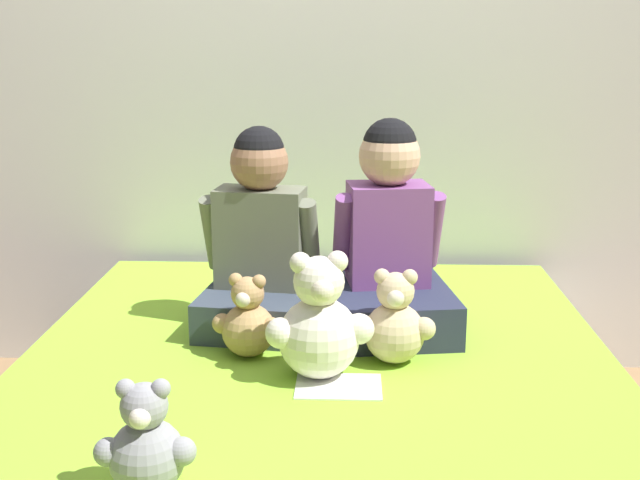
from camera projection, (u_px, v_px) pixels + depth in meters
wall_behind_bed at (329, 39)px, 2.91m from camera, size 8.00×0.06×2.50m
bed at (316, 447)px, 2.11m from camera, size 1.61×2.02×0.43m
child_on_left at (259, 245)px, 2.33m from camera, size 0.36×0.38×0.59m
child_on_right at (389, 248)px, 2.32m from camera, size 0.39×0.44×0.61m
teddy_bear_held_by_left_child at (248, 322)px, 2.13m from camera, size 0.19×0.14×0.23m
teddy_bear_held_by_right_child at (395, 324)px, 2.08m from camera, size 0.21×0.16×0.25m
teddy_bear_between_children at (319, 325)px, 1.99m from camera, size 0.27×0.20×0.32m
teddy_bear_at_foot_of_bed at (146, 445)px, 1.49m from camera, size 0.19×0.14×0.23m
sign_card at (338, 386)px, 1.96m from camera, size 0.21×0.15×0.00m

